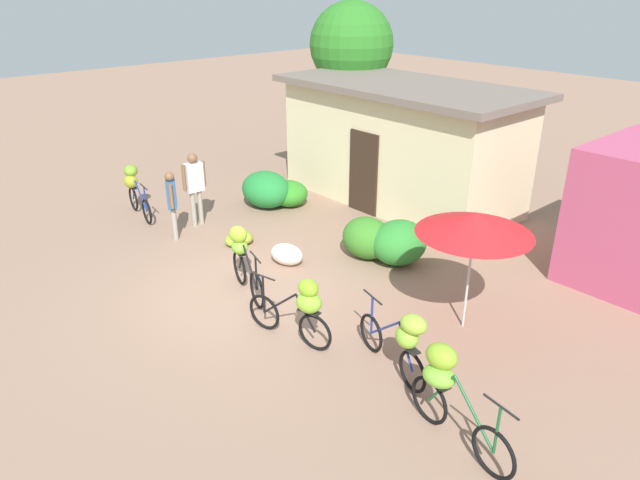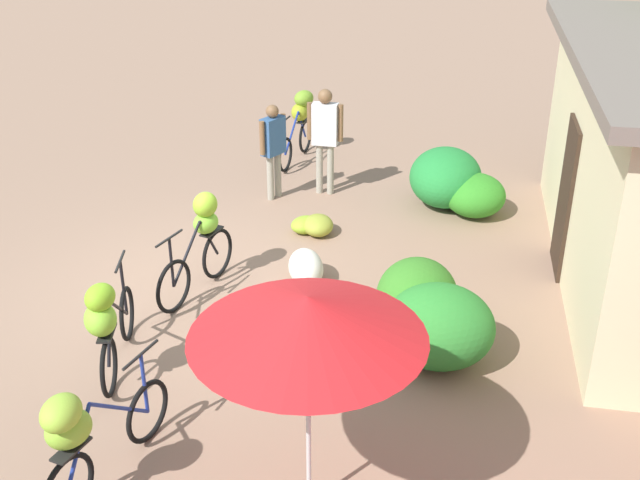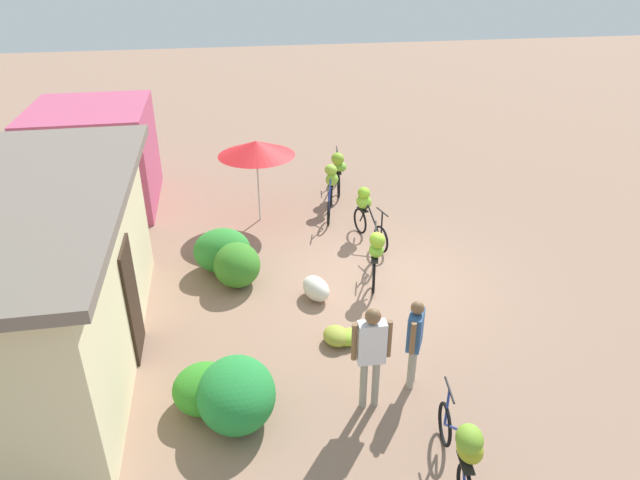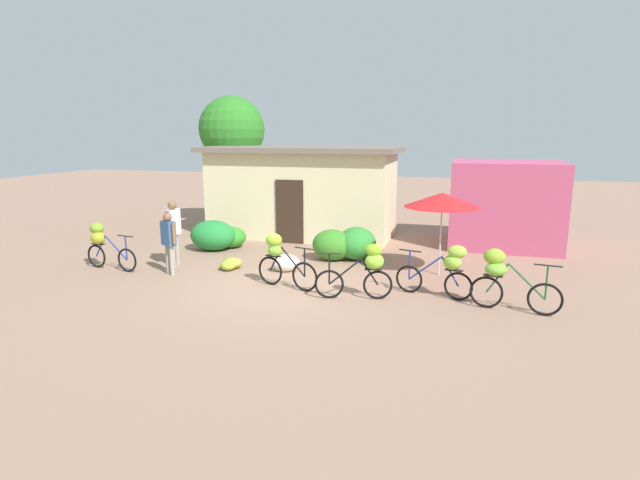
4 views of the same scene
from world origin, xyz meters
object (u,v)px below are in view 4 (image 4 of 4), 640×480
object	(u,v)px
bicycle_rightmost	(502,274)
bicycle_near_pile	(280,257)
market_umbrella	(442,200)
shop_pink	(505,204)
bicycle_center_loaded	(366,267)
building_low	(303,191)
person_bystander	(169,238)
bicycle_by_shop	(446,266)
banana_pile_on_ground	(231,264)
produce_sack	(286,263)
tree_behind_building	(232,131)
person_vendor	(173,226)
bicycle_leftmost	(102,241)

from	to	relation	value
bicycle_rightmost	bicycle_near_pile	bearing A→B (deg)	177.26
market_umbrella	bicycle_near_pile	world-z (taller)	market_umbrella
shop_pink	bicycle_center_loaded	xyz separation A→B (m)	(-3.08, -6.33, -0.59)
building_low	person_bystander	bearing A→B (deg)	-106.24
market_umbrella	bicycle_by_shop	bearing A→B (deg)	-82.84
building_low	banana_pile_on_ground	xyz separation A→B (m)	(-0.42, -4.71, -1.37)
bicycle_center_loaded	person_bystander	world-z (taller)	person_bystander
building_low	bicycle_rightmost	world-z (taller)	building_low
bicycle_by_shop	produce_sack	bearing A→B (deg)	164.94
building_low	market_umbrella	distance (m)	6.06
building_low	produce_sack	xyz separation A→B (m)	(1.02, -4.53, -1.29)
produce_sack	person_bystander	bearing A→B (deg)	-158.37
tree_behind_building	bicycle_rightmost	bearing A→B (deg)	-38.25
bicycle_near_pile	person_bystander	bearing A→B (deg)	176.06
produce_sack	person_vendor	bearing A→B (deg)	-174.54
shop_pink	banana_pile_on_ground	world-z (taller)	shop_pink
bicycle_leftmost	bicycle_near_pile	distance (m)	4.92
tree_behind_building	bicycle_by_shop	xyz separation A→B (m)	(8.08, -6.81, -2.79)
building_low	banana_pile_on_ground	distance (m)	4.92
bicycle_rightmost	market_umbrella	bearing A→B (deg)	120.18
bicycle_leftmost	banana_pile_on_ground	size ratio (longest dim) A/B	2.18
tree_behind_building	person_vendor	xyz separation A→B (m)	(1.14, -6.03, -2.43)
building_low	shop_pink	xyz separation A→B (m)	(6.45, 0.23, -0.22)
building_low	person_bystander	xyz separation A→B (m)	(-1.62, -5.58, -0.57)
produce_sack	shop_pink	bearing A→B (deg)	41.24
shop_pink	bicycle_by_shop	xyz separation A→B (m)	(-1.47, -5.82, -0.59)
bicycle_center_loaded	bicycle_by_shop	size ratio (longest dim) A/B	0.98
bicycle_center_loaded	banana_pile_on_ground	distance (m)	4.08
bicycle_rightmost	building_low	bearing A→B (deg)	135.25
banana_pile_on_ground	produce_sack	world-z (taller)	produce_sack
banana_pile_on_ground	person_bystander	distance (m)	1.68
building_low	bicycle_near_pile	xyz separation A→B (m)	(1.34, -5.78, -0.80)
building_low	banana_pile_on_ground	bearing A→B (deg)	-95.13
shop_pink	bicycle_by_shop	size ratio (longest dim) A/B	1.94
tree_behind_building	market_umbrella	size ratio (longest dim) A/B	2.33
tree_behind_building	bicycle_by_shop	size ratio (longest dim) A/B	2.88
bicycle_center_loaded	person_vendor	bearing A→B (deg)	166.35
bicycle_center_loaded	bicycle_rightmost	bearing A→B (deg)	2.10
produce_sack	banana_pile_on_ground	bearing A→B (deg)	-172.82
shop_pink	bicycle_center_loaded	size ratio (longest dim) A/B	1.99
bicycle_by_shop	bicycle_rightmost	size ratio (longest dim) A/B	0.96
person_bystander	market_umbrella	bearing A→B (deg)	16.00
bicycle_near_pile	produce_sack	world-z (taller)	bicycle_near_pile
shop_pink	produce_sack	bearing A→B (deg)	-138.76
bicycle_by_shop	person_bystander	xyz separation A→B (m)	(-6.60, 0.01, 0.23)
bicycle_center_loaded	building_low	bearing A→B (deg)	118.89
bicycle_leftmost	market_umbrella	bearing A→B (deg)	12.29
banana_pile_on_ground	building_low	bearing A→B (deg)	84.87
market_umbrella	produce_sack	distance (m)	4.14
bicycle_leftmost	bicycle_rightmost	bearing A→B (deg)	-2.64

